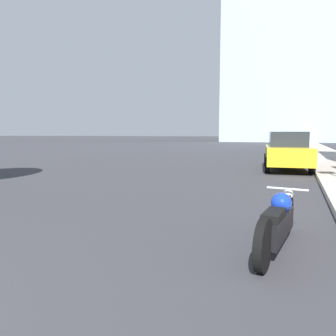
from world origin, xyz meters
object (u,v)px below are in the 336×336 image
at_px(parked_car_blue, 290,144).
at_px(parked_car_silver, 294,141).
at_px(motorcycle, 278,222).
at_px(parked_car_white, 293,138).
at_px(parked_car_yellow, 287,151).

distance_m(parked_car_blue, parked_car_silver, 13.04).
xyz_separation_m(motorcycle, parked_car_blue, (-0.21, 22.92, 0.41)).
bearing_deg(parked_car_blue, motorcycle, -91.86).
relative_size(parked_car_blue, parked_car_silver, 0.97).
xyz_separation_m(parked_car_blue, parked_car_white, (0.06, 25.18, 0.09)).
xyz_separation_m(parked_car_yellow, parked_car_white, (-0.02, 37.54, 0.04)).
height_order(parked_car_yellow, parked_car_blue, parked_car_yellow).
height_order(motorcycle, parked_car_white, parked_car_white).
relative_size(parked_car_yellow, parked_car_white, 1.15).
bearing_deg(motorcycle, parked_car_silver, 97.51).
bearing_deg(parked_car_blue, parked_car_yellow, -92.04).
xyz_separation_m(parked_car_yellow, parked_car_silver, (0.11, 25.40, -0.04)).
bearing_deg(parked_car_white, parked_car_silver, -90.58).
relative_size(motorcycle, parked_car_silver, 0.51).
distance_m(motorcycle, parked_car_blue, 22.93).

